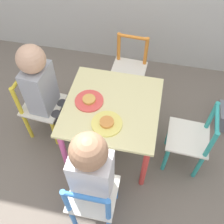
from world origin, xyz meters
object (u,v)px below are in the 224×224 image
chair_blue (93,199)px  child_left (42,87)px  chair_teal (191,140)px  plate_left (89,100)px  child_front (93,172)px  kids_table (112,112)px  chair_orange (129,71)px  chair_yellow (41,106)px  plate_front (107,123)px

chair_blue → child_left: 0.75m
chair_teal → plate_left: chair_teal is taller
plate_left → child_front: bearing=-72.4°
chair_blue → plate_left: size_ratio=3.04×
chair_blue → child_front: (-0.00, 0.06, 0.23)m
child_front → child_left: 0.68m
kids_table → chair_blue: size_ratio=1.08×
kids_table → child_front: size_ratio=0.71×
chair_blue → chair_teal: same height
plate_left → kids_table: bearing=-0.0°
chair_orange → chair_yellow: bearing=-135.7°
chair_blue → child_front: 0.23m
plate_front → child_front: bearing=-89.5°
kids_table → child_front: (0.00, -0.46, 0.10)m
chair_yellow → plate_left: 0.43m
kids_table → plate_front: size_ratio=3.21×
chair_orange → child_front: bearing=-88.5°
plate_front → kids_table: bearing=90.0°
kids_table → chair_orange: bearing=87.2°
chair_blue → chair_orange: 1.04m
plate_left → chair_yellow: bearing=174.2°
plate_left → chair_teal: bearing=-1.9°
plate_left → chair_blue: bearing=-74.2°
chair_blue → chair_orange: same height
chair_yellow → chair_orange: (0.55, 0.48, 0.00)m
child_left → chair_teal: bearing=-89.1°
chair_teal → plate_left: bearing=-89.5°
chair_blue → plate_left: (-0.15, 0.52, 0.20)m
kids_table → child_left: 0.47m
plate_front → child_left: bearing=158.9°
chair_blue → chair_orange: (0.02, 1.04, 0.00)m
child_left → chair_yellow: bearing=90.0°
chair_yellow → child_front: size_ratio=0.66×
child_left → plate_front: 0.49m
plate_front → plate_left: 0.20m
chair_blue → chair_teal: size_ratio=1.00×
kids_table → plate_left: 0.16m
chair_teal → plate_front: size_ratio=2.97×
chair_teal → child_left: bearing=-90.8°
chair_teal → plate_left: 0.69m
plate_front → plate_left: size_ratio=1.02×
chair_yellow → plate_left: bearing=-91.6°
chair_blue → plate_left: 0.58m
chair_orange → child_left: 0.72m
chair_teal → child_front: 0.72m
chair_blue → plate_front: 0.43m
chair_teal → child_front: size_ratio=0.66×
kids_table → child_left: (-0.46, 0.03, 0.09)m
chair_teal → plate_left: size_ratio=3.04×
chair_orange → plate_left: chair_orange is taller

